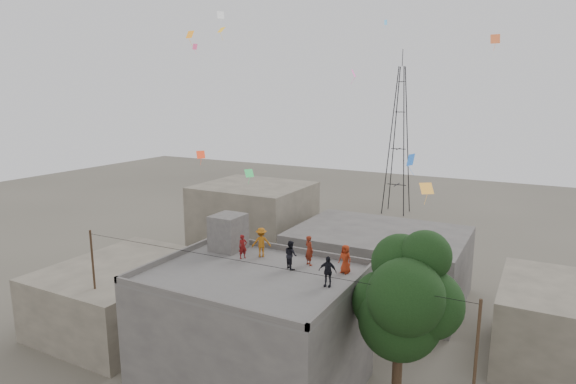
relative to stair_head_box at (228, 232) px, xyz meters
name	(u,v)px	position (x,y,z in m)	size (l,w,h in m)	color
main_building	(253,332)	(3.20, -2.60, -4.05)	(10.00, 8.00, 6.10)	#4E4B49
parapet	(252,271)	(3.20, -2.60, -0.85)	(10.00, 8.00, 0.30)	#4E4B49
stair_head_box	(228,232)	(0.00, 0.00, 0.00)	(1.60, 1.80, 2.00)	#4E4B49
neighbor_west	(126,294)	(-7.80, -0.60, -5.10)	(8.00, 10.00, 4.00)	#60594C
neighbor_north	(378,264)	(5.20, 11.40, -4.60)	(12.00, 9.00, 5.00)	#4E4B49
neighbor_northwest	(254,224)	(-6.80, 13.40, -3.60)	(9.00, 8.00, 7.00)	#60594C
neighbor_east	(567,327)	(17.20, 7.40, -4.90)	(7.00, 8.00, 4.40)	#60594C
tree	(405,299)	(10.57, -2.00, -1.00)	(4.90, 4.60, 9.10)	black
utility_line	(247,330)	(3.70, -3.85, -3.27)	(20.12, 0.62, 7.40)	black
transmission_tower	(399,141)	(-0.80, 37.40, 1.97)	(2.97, 2.97, 20.01)	black
person_red_adult	(309,250)	(5.09, -0.12, -0.22)	(0.57, 0.37, 1.55)	maroon
person_orange_child	(345,259)	(7.14, -0.30, -0.29)	(0.70, 0.45, 1.42)	#9A2A11
person_dark_child	(291,255)	(4.51, -1.02, -0.28)	(0.70, 0.55, 1.44)	black
person_dark_adult	(328,271)	(7.06, -2.26, -0.28)	(0.84, 0.35, 1.43)	black
person_orange_adult	(261,242)	(2.27, -0.18, -0.20)	(1.04, 0.60, 1.61)	#A05912
person_red_child	(243,247)	(1.55, -0.89, -0.35)	(0.47, 0.31, 1.30)	maroon
kites	(325,79)	(3.79, 4.45, 8.46)	(18.31, 17.57, 12.38)	#FF3E1A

